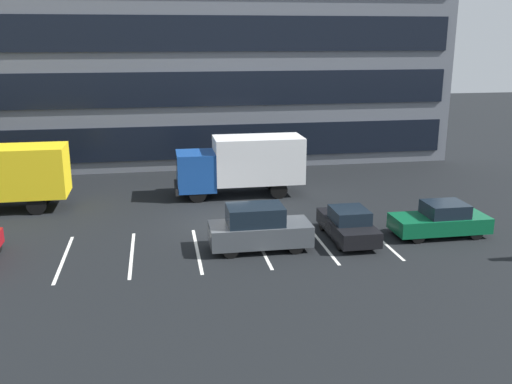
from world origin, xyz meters
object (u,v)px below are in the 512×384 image
(suv_charcoal, at_px, (259,228))
(box_truck_blue, at_px, (242,163))
(sedan_forest, at_px, (441,220))
(sedan_black, at_px, (348,224))

(suv_charcoal, bearing_deg, box_truck_blue, 86.03)
(sedan_forest, bearing_deg, suv_charcoal, -177.99)
(sedan_black, relative_size, sedan_forest, 0.95)
(suv_charcoal, bearing_deg, sedan_forest, 2.01)
(sedan_black, bearing_deg, box_truck_blue, 113.75)
(box_truck_blue, distance_m, sedan_forest, 11.77)
(box_truck_blue, height_order, sedan_black, box_truck_blue)
(sedan_black, height_order, sedan_forest, sedan_forest)
(suv_charcoal, relative_size, sedan_forest, 0.99)
(box_truck_blue, relative_size, suv_charcoal, 1.68)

